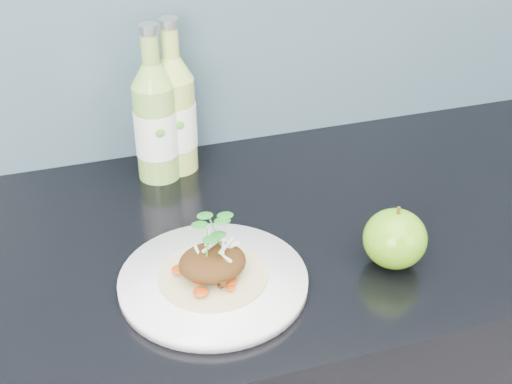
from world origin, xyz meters
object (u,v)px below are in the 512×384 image
at_px(dinner_plate, 213,282).
at_px(cider_bottle_right, 175,115).
at_px(green_apple, 395,239).
at_px(cider_bottle_left, 156,122).

relative_size(dinner_plate, cider_bottle_right, 1.08).
bearing_deg(cider_bottle_right, dinner_plate, -75.77).
height_order(green_apple, cider_bottle_left, cider_bottle_left).
distance_m(dinner_plate, green_apple, 0.26).
distance_m(dinner_plate, cider_bottle_right, 0.35).
relative_size(dinner_plate, cider_bottle_left, 1.08).
bearing_deg(green_apple, dinner_plate, 173.84).
distance_m(green_apple, cider_bottle_left, 0.44).
bearing_deg(dinner_plate, cider_bottle_left, 91.92).
bearing_deg(cider_bottle_left, cider_bottle_right, 29.99).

